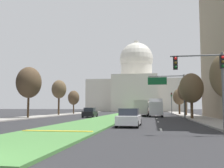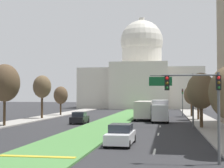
% 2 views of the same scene
% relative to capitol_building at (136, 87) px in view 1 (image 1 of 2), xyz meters
% --- Properties ---
extents(ground_plane, '(260.00, 260.00, 0.00)m').
position_rel_capitol_building_xyz_m(ground_plane, '(0.00, -47.48, -9.39)').
color(ground_plane, '#2B2B2D').
extents(grass_median, '(5.38, 86.88, 0.14)m').
position_rel_capitol_building_xyz_m(grass_median, '(0.00, -52.31, -9.32)').
color(grass_median, '#4C8442').
rests_on(grass_median, ground_plane).
extents(median_curb_nose, '(4.84, 0.50, 0.04)m').
position_rel_capitol_building_xyz_m(median_curb_nose, '(0.00, -85.79, -9.23)').
color(median_curb_nose, gold).
rests_on(median_curb_nose, grass_median).
extents(lane_dashes_right, '(0.16, 67.29, 0.01)m').
position_rel_capitol_building_xyz_m(lane_dashes_right, '(6.95, -47.34, -9.39)').
color(lane_dashes_right, silver).
rests_on(lane_dashes_right, ground_plane).
extents(sidewalk_left, '(4.00, 86.88, 0.15)m').
position_rel_capitol_building_xyz_m(sidewalk_left, '(-13.22, -57.13, -9.32)').
color(sidewalk_left, '#9E9991').
rests_on(sidewalk_left, ground_plane).
extents(sidewalk_right, '(4.00, 86.88, 0.15)m').
position_rel_capitol_building_xyz_m(sidewalk_right, '(13.22, -57.13, -9.32)').
color(sidewalk_right, '#9E9991').
rests_on(sidewalk_right, ground_plane).
extents(capitol_building, '(36.65, 25.07, 28.43)m').
position_rel_capitol_building_xyz_m(capitol_building, '(0.00, 0.00, 0.00)').
color(capitol_building, beige).
rests_on(capitol_building, ground_plane).
extents(traffic_light_near_right, '(3.34, 0.35, 5.20)m').
position_rel_capitol_building_xyz_m(traffic_light_near_right, '(9.87, -85.65, -5.60)').
color(traffic_light_near_right, '#515456').
rests_on(traffic_light_near_right, ground_plane).
extents(traffic_light_far_right, '(0.28, 0.35, 5.20)m').
position_rel_capitol_building_xyz_m(traffic_light_far_right, '(10.72, -40.50, -6.08)').
color(traffic_light_far_right, '#515456').
rests_on(traffic_light_far_right, ground_plane).
extents(overhead_guide_sign, '(5.37, 0.20, 6.50)m').
position_rel_capitol_building_xyz_m(overhead_guide_sign, '(8.94, -63.83, -4.75)').
color(overhead_guide_sign, '#515456').
rests_on(overhead_guide_sign, ground_plane).
extents(street_tree_left_mid, '(3.77, 3.77, 7.80)m').
position_rel_capitol_building_xyz_m(street_tree_left_mid, '(-12.14, -66.18, -3.97)').
color(street_tree_left_mid, '#4C3823').
rests_on(street_tree_left_mid, ground_plane).
extents(street_tree_right_mid, '(3.39, 3.39, 6.54)m').
position_rel_capitol_building_xyz_m(street_tree_right_mid, '(11.79, -64.67, -5.00)').
color(street_tree_right_mid, '#4C3823').
rests_on(street_tree_right_mid, ground_plane).
extents(street_tree_left_far, '(2.96, 2.96, 7.17)m').
position_rel_capitol_building_xyz_m(street_tree_left_far, '(-12.40, -52.76, -4.13)').
color(street_tree_left_far, '#4C3823').
rests_on(street_tree_left_far, ground_plane).
extents(street_tree_right_far, '(3.10, 3.10, 6.68)m').
position_rel_capitol_building_xyz_m(street_tree_right_far, '(12.64, -51.24, -4.68)').
color(street_tree_right_far, '#4C3823').
rests_on(street_tree_right_far, ground_plane).
extents(street_tree_left_distant, '(2.69, 2.69, 5.59)m').
position_rel_capitol_building_xyz_m(street_tree_left_distant, '(-12.21, -43.50, -5.51)').
color(street_tree_left_distant, '#4C3823').
rests_on(street_tree_left_distant, ground_plane).
extents(street_tree_right_distant, '(2.81, 2.81, 5.75)m').
position_rel_capitol_building_xyz_m(street_tree_right_distant, '(12.23, -42.98, -5.45)').
color(street_tree_right_distant, '#4C3823').
rests_on(street_tree_right_distant, ground_plane).
extents(sedan_lead_stopped, '(2.04, 4.40, 1.63)m').
position_rel_capitol_building_xyz_m(sedan_lead_stopped, '(4.23, -79.16, -8.62)').
color(sedan_lead_stopped, silver).
rests_on(sedan_lead_stopped, ground_plane).
extents(sedan_midblock, '(1.97, 4.15, 1.62)m').
position_rel_capitol_building_xyz_m(sedan_midblock, '(-4.05, -60.33, -8.63)').
color(sedan_midblock, black).
rests_on(sedan_midblock, ground_plane).
extents(sedan_distant, '(2.02, 4.41, 1.72)m').
position_rel_capitol_building_xyz_m(sedan_distant, '(6.66, -46.52, -8.58)').
color(sedan_distant, maroon).
rests_on(sedan_distant, ground_plane).
extents(sedan_far_horizon, '(2.02, 4.56, 1.86)m').
position_rel_capitol_building_xyz_m(sedan_far_horizon, '(6.83, -36.30, -8.53)').
color(sedan_far_horizon, navy).
rests_on(sedan_far_horizon, ground_plane).
extents(box_truck_delivery, '(2.40, 6.40, 3.20)m').
position_rel_capitol_building_xyz_m(box_truck_delivery, '(6.87, -55.86, -7.71)').
color(box_truck_delivery, silver).
rests_on(box_truck_delivery, ground_plane).
extents(city_bus, '(2.62, 11.00, 2.95)m').
position_rel_capitol_building_xyz_m(city_bus, '(4.22, -50.78, -7.62)').
color(city_bus, beige).
rests_on(city_bus, ground_plane).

